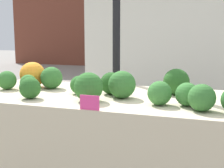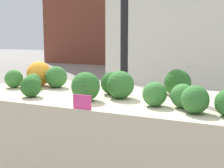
{
  "view_description": "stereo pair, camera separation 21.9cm",
  "coord_description": "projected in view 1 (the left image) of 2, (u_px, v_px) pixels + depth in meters",
  "views": [
    {
      "loc": [
        0.7,
        -2.05,
        1.26
      ],
      "look_at": [
        0.0,
        0.0,
        0.92
      ],
      "focal_mm": 50.0,
      "sensor_mm": 36.0,
      "label": 1
    },
    {
      "loc": [
        0.91,
        -1.97,
        1.26
      ],
      "look_at": [
        0.0,
        0.0,
        0.92
      ],
      "focal_mm": 50.0,
      "sensor_mm": 36.0,
      "label": 2
    }
  ],
  "objects": [
    {
      "name": "broccoli_head_6",
      "position": [
        89.0,
        87.0,
        1.98
      ],
      "size": [
        0.19,
        0.19,
        0.19
      ],
      "color": "#2D6628",
      "rests_on": "market_table"
    },
    {
      "name": "broccoli_head_13",
      "position": [
        28.0,
        83.0,
        2.35
      ],
      "size": [
        0.13,
        0.13,
        0.13
      ],
      "color": "#387533",
      "rests_on": "market_table"
    },
    {
      "name": "broccoli_head_8",
      "position": [
        187.0,
        94.0,
        1.85
      ],
      "size": [
        0.14,
        0.14,
        0.14
      ],
      "color": "#387533",
      "rests_on": "market_table"
    },
    {
      "name": "parked_truck",
      "position": [
        193.0,
        29.0,
        6.45
      ],
      "size": [
        4.28,
        2.17,
        2.66
      ],
      "color": "silver",
      "rests_on": "ground_plane"
    },
    {
      "name": "broccoli_head_7",
      "position": [
        111.0,
        83.0,
        2.23
      ],
      "size": [
        0.16,
        0.16,
        0.16
      ],
      "color": "#23511E",
      "rests_on": "market_table"
    },
    {
      "name": "broccoli_head_10",
      "position": [
        79.0,
        85.0,
        2.24
      ],
      "size": [
        0.13,
        0.13,
        0.13
      ],
      "color": "#2D6628",
      "rests_on": "market_table"
    },
    {
      "name": "broccoli_head_4",
      "position": [
        51.0,
        78.0,
        2.46
      ],
      "size": [
        0.17,
        0.17,
        0.17
      ],
      "color": "#336B2D",
      "rests_on": "market_table"
    },
    {
      "name": "broccoli_head_2",
      "position": [
        202.0,
        98.0,
        1.73
      ],
      "size": [
        0.15,
        0.15,
        0.15
      ],
      "color": "#336B2D",
      "rests_on": "market_table"
    },
    {
      "name": "price_sign",
      "position": [
        90.0,
        103.0,
        1.76
      ],
      "size": [
        0.12,
        0.01,
        0.08
      ],
      "color": "#E53D84",
      "rests_on": "market_table"
    },
    {
      "name": "tent_pole",
      "position": [
        116.0,
        35.0,
        2.84
      ],
      "size": [
        0.07,
        0.07,
        2.52
      ],
      "color": "black",
      "rests_on": "ground_plane"
    },
    {
      "name": "orange_cauliflower",
      "position": [
        33.0,
        75.0,
        2.53
      ],
      "size": [
        0.21,
        0.21,
        0.21
      ],
      "color": "orange",
      "rests_on": "market_table"
    },
    {
      "name": "broccoli_head_0",
      "position": [
        122.0,
        85.0,
        2.08
      ],
      "size": [
        0.19,
        0.19,
        0.19
      ],
      "color": "#336B2D",
      "rests_on": "market_table"
    },
    {
      "name": "market_table",
      "position": [
        109.0,
        110.0,
        2.15
      ],
      "size": [
        2.19,
        0.94,
        0.84
      ],
      "color": "beige",
      "rests_on": "ground_plane"
    },
    {
      "name": "broccoli_head_11",
      "position": [
        176.0,
        82.0,
        2.2
      ],
      "size": [
        0.19,
        0.19,
        0.19
      ],
      "color": "#23511E",
      "rests_on": "market_table"
    },
    {
      "name": "broccoli_head_5",
      "position": [
        30.0,
        88.0,
        2.07
      ],
      "size": [
        0.14,
        0.14,
        0.14
      ],
      "color": "#285B23",
      "rests_on": "market_table"
    },
    {
      "name": "broccoli_head_12",
      "position": [
        160.0,
        93.0,
        1.88
      ],
      "size": [
        0.15,
        0.15,
        0.15
      ],
      "color": "#387533",
      "rests_on": "market_table"
    },
    {
      "name": "broccoli_head_9",
      "position": [
        7.0,
        80.0,
        2.43
      ],
      "size": [
        0.15,
        0.15,
        0.15
      ],
      "color": "#336B2D",
      "rests_on": "market_table"
    }
  ]
}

